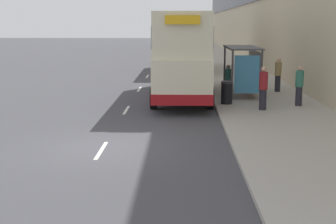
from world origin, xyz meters
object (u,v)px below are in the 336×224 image
Objects in this scene: pedestrian_1 at (254,70)px; double_decker_bus_ahead at (183,43)px; bus_shelter at (246,62)px; litter_bin at (227,92)px; pedestrian_3 at (263,88)px; pedestrian_2 at (228,80)px; pedestrian_4 at (278,74)px; double_decker_bus_near at (182,54)px; car_0 at (177,46)px; pedestrian_at_shelter at (299,85)px.

double_decker_bus_ahead is at bearing 113.12° from pedestrian_1.
litter_bin is (-1.22, -2.66, -1.21)m from bus_shelter.
pedestrian_3 reaches higher than litter_bin.
pedestrian_1 is at bearing 75.46° from bus_shelter.
pedestrian_2 is 3.25m from pedestrian_4.
pedestrian_1 is 8.21m from pedestrian_3.
double_decker_bus_near is 10.04× the size of litter_bin.
pedestrian_1 is at bearing 43.10° from double_decker_bus_near.
pedestrian_1 is (4.20, -9.84, -1.24)m from double_decker_bus_ahead.
pedestrian_4 is at bearing -81.03° from car_0.
pedestrian_at_shelter is at bearing -7.47° from litter_bin.
litter_bin is (-3.21, 0.42, -0.40)m from pedestrian_at_shelter.
bus_shelter is 2.65× the size of pedestrian_2.
double_decker_bus_ahead reaches higher than pedestrian_4.
litter_bin is at bearing 133.37° from pedestrian_3.
bus_shelter is at bearing -104.54° from pedestrian_1.
pedestrian_2 is (-2.92, 2.93, -0.12)m from pedestrian_at_shelter.
litter_bin is at bearing -128.13° from pedestrian_4.
pedestrian_4 is at bearing 27.95° from pedestrian_2.
double_decker_bus_near is at bearing -136.90° from pedestrian_1.
pedestrian_3 reaches higher than pedestrian_1.
litter_bin is (-0.30, -2.51, -0.28)m from pedestrian_2.
pedestrian_at_shelter is 3.26m from litter_bin.
double_decker_bus_near is 6.21m from pedestrian_at_shelter.
car_0 is at bearing 94.39° from pedestrian_2.
pedestrian_2 is 0.86× the size of pedestrian_4.
double_decker_bus_near is 2.72m from pedestrian_2.
pedestrian_3 is (4.05, -42.28, 0.20)m from car_0.
pedestrian_at_shelter is at bearing -29.87° from double_decker_bus_near.
bus_shelter is at bearing 65.34° from litter_bin.
pedestrian_2 is at bearing 134.87° from pedestrian_at_shelter.
double_decker_bus_ahead reaches higher than car_0.
pedestrian_4 is at bearing -67.77° from double_decker_bus_ahead.
bus_shelter is at bearing -84.21° from car_0.
car_0 is 2.68× the size of pedestrian_2.
double_decker_bus_ahead is at bearing 102.86° from bus_shelter.
bus_shelter is 38.33m from car_0.
pedestrian_2 is at bearing -2.57° from double_decker_bus_near.
pedestrian_1 is (1.04, 4.01, -0.83)m from bus_shelter.
pedestrian_2 is 0.85× the size of pedestrian_3.
double_decker_bus_ahead is at bearing 100.54° from pedestrian_3.
car_0 is 37.21m from pedestrian_4.
pedestrian_3 is at bearing -95.96° from pedestrian_1.
double_decker_bus_ahead is 5.50× the size of pedestrian_3.
pedestrian_4 reaches higher than pedestrian_1.
pedestrian_at_shelter is at bearing 30.74° from pedestrian_3.
pedestrian_2 is (2.94, -38.28, 0.05)m from car_0.
double_decker_bus_ahead reaches higher than bus_shelter.
double_decker_bus_near reaches higher than bus_shelter.
double_decker_bus_ahead is 10.77m from pedestrian_1.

